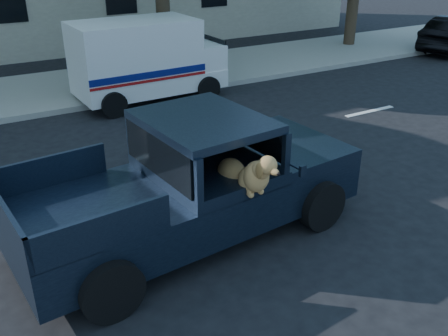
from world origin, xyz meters
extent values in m
plane|color=black|center=(0.00, 0.00, 0.00)|extent=(120.00, 120.00, 0.00)
cube|color=gray|center=(0.00, 9.20, 0.07)|extent=(60.00, 4.00, 0.15)
cylinder|color=#332619|center=(5.00, 9.60, 2.20)|extent=(0.44, 0.44, 4.40)
cube|color=black|center=(1.38, 0.56, 0.63)|extent=(5.36, 2.47, 0.66)
cube|color=black|center=(3.22, 0.73, 1.04)|extent=(1.68, 2.13, 0.16)
cube|color=black|center=(1.63, 0.58, 1.80)|extent=(1.72, 2.05, 0.12)
cube|color=black|center=(2.44, 0.65, 1.45)|extent=(0.41, 1.74, 0.57)
cube|color=black|center=(1.87, 0.15, 0.82)|extent=(0.60, 0.60, 0.38)
cube|color=black|center=(2.54, -0.59, 1.28)|extent=(0.10, 0.06, 0.16)
cube|color=silver|center=(3.50, 7.25, 0.52)|extent=(4.02, 1.93, 0.47)
cube|color=silver|center=(3.12, 7.23, 1.46)|extent=(3.26, 1.90, 1.41)
cube|color=silver|center=(5.05, 7.30, 1.08)|extent=(0.91, 1.77, 0.66)
cube|color=#0B1357|center=(3.15, 6.33, 0.94)|extent=(3.20, 0.13, 0.17)
cube|color=#9E0F0F|center=(3.15, 6.33, 0.79)|extent=(3.20, 0.13, 0.07)
camera|label=1|loc=(-1.47, -5.37, 4.26)|focal=40.00mm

